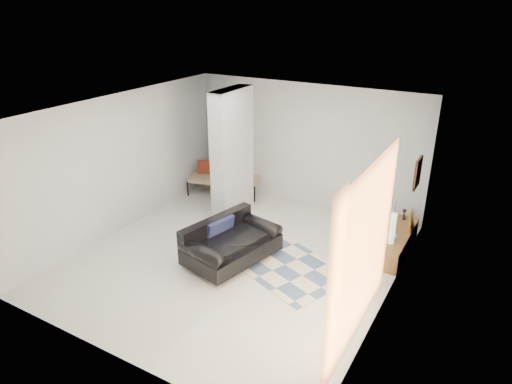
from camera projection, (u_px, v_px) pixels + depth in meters
The scene contains 17 objects.
floor at pixel (237, 257), 8.56m from camera, with size 6.00×6.00×0.00m, color silver.
ceiling at pixel (235, 110), 7.47m from camera, with size 6.00×6.00×0.00m, color white.
wall_back at pixel (306, 145), 10.41m from camera, with size 6.00×6.00×0.00m, color silver.
wall_front at pixel (107, 270), 5.62m from camera, with size 6.00×6.00×0.00m, color silver.
wall_left at pixel (122, 163), 9.28m from camera, with size 6.00×6.00×0.00m, color silver.
wall_right at pixel (393, 224), 6.76m from camera, with size 6.00×6.00×0.00m, color silver.
partition_column at pixel (232, 154), 9.80m from camera, with size 0.35×1.20×2.80m, color #B3B9BA.
hallway_door at pixel (228, 148), 11.49m from camera, with size 0.85×0.06×2.04m, color silver.
curtain at pixel (364, 255), 5.86m from camera, with size 2.55×2.55×0.00m, color orange.
wall_art at pixel (418, 173), 8.03m from camera, with size 0.04×0.45×0.55m, color #381A0F.
media_console at pixel (396, 242), 8.69m from camera, with size 0.45×1.71×0.80m.
loveseat at pixel (229, 243), 8.37m from camera, with size 1.36×1.91×0.76m.
daybed at pixel (224, 177), 11.26m from camera, with size 1.84×1.20×0.77m.
area_rug at pixel (285, 265), 8.31m from camera, with size 2.20×1.46×0.01m, color beige.
cylinder_lamp at pixel (392, 228), 8.15m from camera, with size 0.11×0.11×0.59m, color white.
bronze_figurine at pixel (404, 214), 9.11m from camera, with size 0.11×0.11×0.22m, color black, non-canonical shape.
vase at pixel (392, 234), 8.36m from camera, with size 0.20×0.20×0.21m, color white.
Camera 1 is at (3.98, -6.25, 4.48)m, focal length 32.00 mm.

